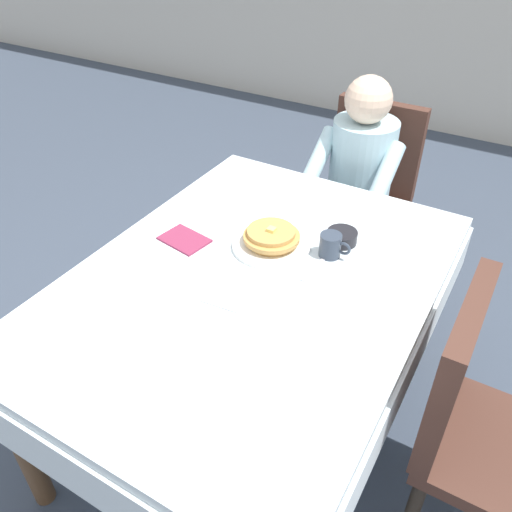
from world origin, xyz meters
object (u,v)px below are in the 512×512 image
breakfast_stack (272,237)px  bowl_butter (342,237)px  chair_right_side (477,418)px  plate_breakfast (271,245)px  knife_right_of_plate (317,265)px  diner_person (358,173)px  dining_table_main (251,299)px  spoon_near_edge (218,305)px  fork_left_of_plate (224,234)px  cup_coffee (331,245)px  chair_diner (366,185)px

breakfast_stack → bowl_butter: 0.26m
bowl_butter → chair_right_side: bearing=-30.0°
plate_breakfast → knife_right_of_plate: (0.19, -0.02, -0.01)m
diner_person → knife_right_of_plate: bearing=101.8°
dining_table_main → chair_right_side: size_ratio=1.64×
spoon_near_edge → fork_left_of_plate: bearing=115.3°
cup_coffee → plate_breakfast: bearing=-164.0°
diner_person → knife_right_of_plate: (0.18, -0.84, 0.07)m
chair_right_side → bowl_butter: bearing=-120.0°
diner_person → bowl_butter: diner_person is taller
dining_table_main → fork_left_of_plate: bearing=142.3°
fork_left_of_plate → knife_right_of_plate: bearing=-95.7°
chair_right_side → knife_right_of_plate: chair_right_side is taller
plate_breakfast → spoon_near_edge: 0.36m
bowl_butter → spoon_near_edge: bearing=-110.8°
diner_person → dining_table_main: bearing=91.0°
dining_table_main → chair_right_side: (0.77, 0.00, -0.12)m
chair_right_side → cup_coffee: size_ratio=8.23×
plate_breakfast → spoon_near_edge: bearing=-88.2°
dining_table_main → diner_person: bearing=91.0°
fork_left_of_plate → knife_right_of_plate: same height
cup_coffee → bowl_butter: bearing=88.4°
cup_coffee → fork_left_of_plate: cup_coffee is taller
dining_table_main → spoon_near_edge: spoon_near_edge is taller
chair_diner → spoon_near_edge: (-0.00, -1.34, 0.21)m
plate_breakfast → cup_coffee: cup_coffee is taller
chair_diner → diner_person: 0.21m
diner_person → spoon_near_edge: (-0.00, -1.18, 0.07)m
chair_diner → bowl_butter: (0.19, -0.82, 0.23)m
spoon_near_edge → breakfast_stack: bearing=86.3°
chair_diner → chair_right_side: same height
chair_diner → diner_person: (-0.00, -0.16, 0.14)m
bowl_butter → cup_coffee: bearing=-91.6°
chair_diner → plate_breakfast: 1.00m
plate_breakfast → bowl_butter: 0.26m
breakfast_stack → fork_left_of_plate: 0.20m
chair_right_side → knife_right_of_plate: bearing=-105.6°
bowl_butter → fork_left_of_plate: size_ratio=0.61×
chair_right_side → cup_coffee: bearing=-112.6°
plate_breakfast → breakfast_stack: 0.03m
cup_coffee → bowl_butter: size_ratio=1.03×
breakfast_stack → fork_left_of_plate: size_ratio=1.12×
chair_diner → cup_coffee: 0.97m
dining_table_main → diner_person: 1.01m
chair_diner → diner_person: size_ratio=0.83×
knife_right_of_plate → cup_coffee: bearing=-4.3°
breakfast_stack → spoon_near_edge: size_ratio=1.34×
chair_diner → dining_table_main: bearing=90.9°
chair_diner → knife_right_of_plate: 1.04m
spoon_near_edge → chair_diner: bearing=84.4°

